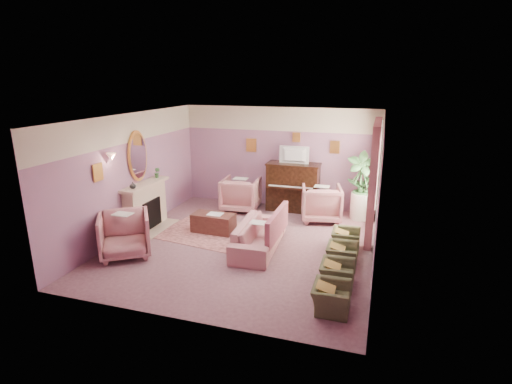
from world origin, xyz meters
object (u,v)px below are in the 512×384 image
(piano, at_px, (293,187))
(television, at_px, (294,154))
(coffee_table, at_px, (214,223))
(olive_chair_c, at_px, (342,252))
(sofa, at_px, (259,230))
(olive_chair_b, at_px, (337,270))
(olive_chair_d, at_px, (346,236))
(floral_armchair_front, at_px, (124,232))
(side_table, at_px, (361,206))
(floral_armchair_right, at_px, (321,201))
(olive_chair_a, at_px, (331,293))
(floral_armchair_left, at_px, (241,192))

(piano, xyz_separation_m, television, (0.00, -0.05, 0.95))
(coffee_table, relative_size, olive_chair_c, 1.50)
(sofa, bearing_deg, olive_chair_b, -32.06)
(television, relative_size, sofa, 0.39)
(television, xyz_separation_m, olive_chair_d, (1.66, -2.21, -1.31))
(floral_armchair_front, height_order, olive_chair_d, floral_armchair_front)
(television, xyz_separation_m, sofa, (-0.13, -2.73, -1.18))
(floral_armchair_front, height_order, side_table, floral_armchair_front)
(floral_armchair_front, bearing_deg, olive_chair_b, 0.69)
(television, height_order, floral_armchair_right, television)
(floral_armchair_right, relative_size, olive_chair_a, 1.53)
(piano, relative_size, coffee_table, 1.40)
(television, height_order, olive_chair_d, television)
(coffee_table, xyz_separation_m, olive_chair_c, (3.11, -0.89, 0.06))
(olive_chair_c, bearing_deg, television, 118.73)
(sofa, bearing_deg, olive_chair_a, -47.31)
(floral_armchair_right, bearing_deg, sofa, -114.65)
(floral_armchair_right, bearing_deg, side_table, 23.66)
(floral_armchair_left, distance_m, olive_chair_b, 4.61)
(olive_chair_b, bearing_deg, coffee_table, 151.18)
(floral_armchair_right, xyz_separation_m, olive_chair_c, (0.79, -2.49, -0.22))
(coffee_table, xyz_separation_m, olive_chair_a, (3.11, -2.53, 0.06))
(floral_armchair_right, bearing_deg, olive_chair_b, -76.63)
(olive_chair_b, height_order, olive_chair_c, same)
(floral_armchair_right, xyz_separation_m, floral_armchair_front, (-3.54, -3.36, 0.00))
(floral_armchair_right, distance_m, side_table, 1.07)
(coffee_table, height_order, olive_chair_d, olive_chair_d)
(olive_chair_b, bearing_deg, piano, 113.07)
(olive_chair_d, bearing_deg, side_table, 85.05)
(television, distance_m, olive_chair_c, 3.70)
(olive_chair_d, bearing_deg, floral_armchair_left, 149.04)
(television, height_order, floral_armchair_left, television)
(floral_armchair_left, distance_m, side_table, 3.23)
(olive_chair_b, bearing_deg, floral_armchair_left, 131.26)
(coffee_table, distance_m, floral_armchair_right, 2.83)
(floral_armchair_left, bearing_deg, olive_chair_d, -30.96)
(side_table, bearing_deg, olive_chair_a, -92.28)
(piano, distance_m, sofa, 2.79)
(television, distance_m, side_table, 2.23)
(television, height_order, side_table, television)
(sofa, bearing_deg, television, 87.28)
(coffee_table, xyz_separation_m, floral_armchair_left, (0.07, 1.75, 0.28))
(floral_armchair_right, height_order, olive_chair_d, floral_armchair_right)
(floral_armchair_front, relative_size, olive_chair_b, 1.53)
(television, bearing_deg, olive_chair_c, -61.27)
(floral_armchair_left, bearing_deg, side_table, 4.83)
(floral_armchair_right, relative_size, olive_chair_b, 1.53)
(piano, bearing_deg, olive_chair_a, -70.61)
(olive_chair_b, bearing_deg, olive_chair_d, 90.00)
(coffee_table, bearing_deg, floral_armchair_right, 34.55)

